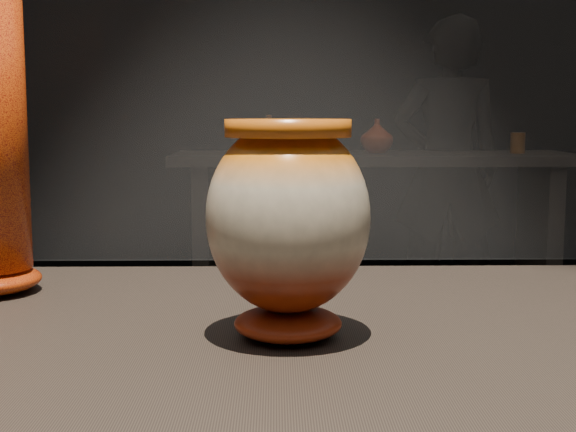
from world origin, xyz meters
name	(u,v)px	position (x,y,z in m)	size (l,w,h in m)	color
main_vase	(288,220)	(-0.06, 0.05, 1.01)	(0.20, 0.20, 0.20)	maroon
back_shelf	(373,205)	(0.42, 3.34, 0.64)	(2.00, 0.60, 0.90)	black
back_vase_left	(269,134)	(-0.10, 3.30, 1.00)	(0.18, 0.18, 0.19)	brown
back_vase_mid	(377,136)	(0.44, 3.34, 0.98)	(0.16, 0.16, 0.17)	maroon
back_vase_right	(518,143)	(1.14, 3.31, 0.95)	(0.07, 0.07, 0.10)	brown
visitor	(447,169)	(0.85, 3.61, 0.80)	(0.59, 0.38, 1.61)	black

